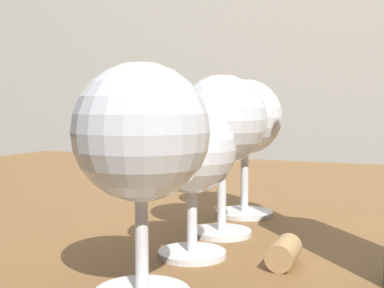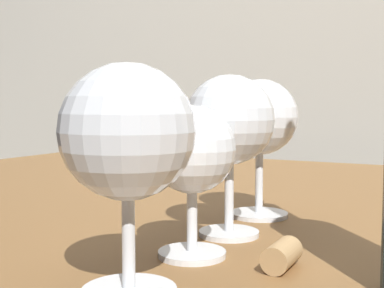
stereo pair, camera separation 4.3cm
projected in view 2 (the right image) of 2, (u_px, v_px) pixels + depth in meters
name	position (u px, v px, depth m)	size (l,w,h in m)	color
dining_table	(259.00, 252.00, 0.71)	(1.45, 0.99, 0.73)	brown
wine_glass_pinot	(127.00, 136.00, 0.34)	(0.09, 0.09, 0.16)	white
wine_glass_merlot	(192.00, 154.00, 0.43)	(0.07, 0.07, 0.13)	white
wine_glass_empty	(230.00, 123.00, 0.50)	(0.09, 0.09, 0.16)	white
wine_glass_white	(260.00, 120.00, 0.59)	(0.09, 0.09, 0.16)	white
cork	(282.00, 255.00, 0.40)	(0.02, 0.02, 0.04)	tan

